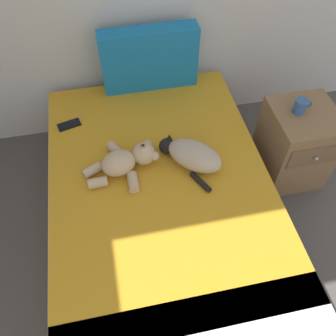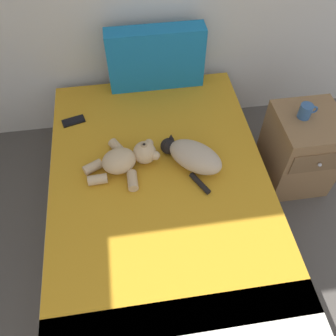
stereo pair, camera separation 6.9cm
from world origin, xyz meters
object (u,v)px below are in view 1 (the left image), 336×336
(bed, at_px, (162,206))
(cat, at_px, (192,155))
(teddy_bear, at_px, (126,161))
(nightstand, at_px, (295,145))
(mug, at_px, (301,106))
(patterned_cushion, at_px, (149,59))
(cell_phone, at_px, (69,125))

(bed, height_order, cat, cat)
(bed, relative_size, cat, 4.78)
(teddy_bear, bearing_deg, cat, -5.81)
(cat, bearing_deg, nightstand, 10.68)
(cat, bearing_deg, teddy_bear, 174.19)
(nightstand, bearing_deg, mug, 149.59)
(patterned_cushion, height_order, nightstand, patterned_cushion)
(nightstand, bearing_deg, bed, -165.13)
(cell_phone, height_order, nightstand, nightstand)
(nightstand, xyz_separation_m, mug, (-0.05, 0.03, 0.34))
(teddy_bear, height_order, nightstand, teddy_bear)
(cell_phone, bearing_deg, teddy_bear, -52.84)
(teddy_bear, bearing_deg, mug, 7.13)
(patterned_cushion, distance_m, cell_phone, 0.71)
(patterned_cushion, bearing_deg, teddy_bear, -110.24)
(cat, xyz_separation_m, teddy_bear, (-0.39, 0.04, -0.01))
(cat, xyz_separation_m, cell_phone, (-0.71, 0.47, -0.07))
(nightstand, height_order, mug, mug)
(patterned_cushion, relative_size, cell_phone, 4.11)
(patterned_cushion, bearing_deg, cell_phone, -152.89)
(cat, bearing_deg, bed, -150.70)
(cat, distance_m, teddy_bear, 0.39)
(patterned_cushion, bearing_deg, cat, -81.65)
(bed, bearing_deg, teddy_bear, 138.87)
(mug, bearing_deg, nightstand, -30.41)
(bed, distance_m, cell_phone, 0.81)
(teddy_bear, distance_m, mug, 1.15)
(cat, distance_m, mug, 0.77)
(teddy_bear, xyz_separation_m, nightstand, (1.19, 0.11, -0.25))
(nightstand, bearing_deg, teddy_bear, -174.64)
(nightstand, relative_size, mug, 4.93)
(mug, bearing_deg, cat, -166.36)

